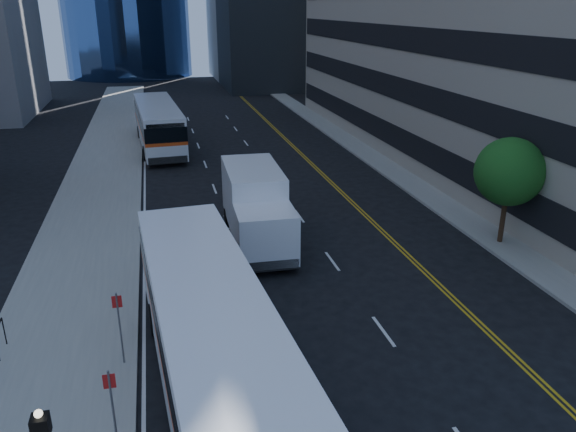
# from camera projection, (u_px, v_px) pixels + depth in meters

# --- Properties ---
(ground) EXTENTS (160.00, 160.00, 0.00)m
(ground) POSITION_uv_depth(u_px,v_px,m) (393.00, 366.00, 18.03)
(ground) COLOR black
(ground) RESTS_ON ground
(sidewalk_west) EXTENTS (5.00, 90.00, 0.15)m
(sidewalk_west) POSITION_uv_depth(u_px,v_px,m) (104.00, 173.00, 38.49)
(sidewalk_west) COLOR gray
(sidewalk_west) RESTS_ON ground
(sidewalk_east) EXTENTS (2.00, 90.00, 0.15)m
(sidewalk_east) POSITION_uv_depth(u_px,v_px,m) (371.00, 157.00, 42.72)
(sidewalk_east) COLOR gray
(sidewalk_east) RESTS_ON ground
(street_tree) EXTENTS (3.20, 3.20, 5.10)m
(street_tree) POSITION_uv_depth(u_px,v_px,m) (510.00, 172.00, 25.99)
(street_tree) COLOR #332114
(street_tree) RESTS_ON sidewalk_east
(bus_front) EXTENTS (3.98, 13.76, 3.50)m
(bus_front) POSITION_uv_depth(u_px,v_px,m) (210.00, 334.00, 16.33)
(bus_front) COLOR white
(bus_front) RESTS_ON ground
(bus_rear) EXTENTS (3.85, 13.77, 3.51)m
(bus_rear) POSITION_uv_depth(u_px,v_px,m) (158.00, 124.00, 45.23)
(bus_rear) COLOR white
(bus_rear) RESTS_ON ground
(box_truck) EXTENTS (2.80, 7.53, 3.57)m
(box_truck) POSITION_uv_depth(u_px,v_px,m) (256.00, 207.00, 26.68)
(box_truck) COLOR white
(box_truck) RESTS_ON ground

